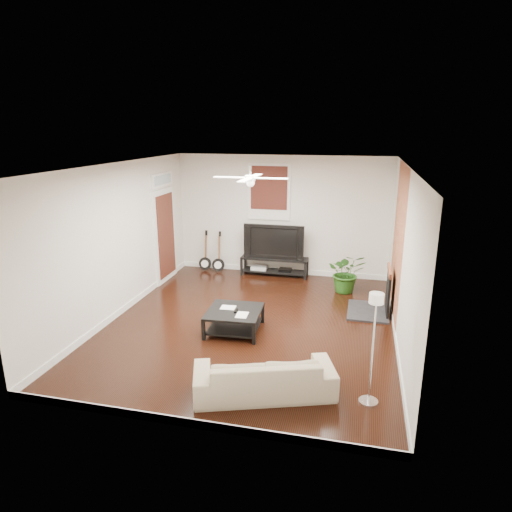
% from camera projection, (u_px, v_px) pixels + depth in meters
% --- Properties ---
extents(room, '(5.01, 6.01, 2.81)m').
position_uv_depth(room, '(251.00, 248.00, 7.69)').
color(room, black).
rests_on(room, ground).
extents(brick_accent, '(0.02, 2.20, 2.80)m').
position_uv_depth(brick_accent, '(398.00, 243.00, 8.07)').
color(brick_accent, '#994D31').
rests_on(brick_accent, floor).
extents(fireplace, '(0.80, 1.10, 0.92)m').
position_uv_depth(fireplace, '(377.00, 290.00, 8.39)').
color(fireplace, black).
rests_on(fireplace, floor).
extents(window_back, '(1.00, 0.06, 1.30)m').
position_uv_depth(window_back, '(269.00, 192.00, 10.38)').
color(window_back, '#3E1410').
rests_on(window_back, wall_back).
extents(door_left, '(0.08, 1.00, 2.50)m').
position_uv_depth(door_left, '(165.00, 227.00, 10.05)').
color(door_left, white).
rests_on(door_left, wall_left).
extents(tv_stand, '(1.57, 0.42, 0.44)m').
position_uv_depth(tv_stand, '(274.00, 266.00, 10.64)').
color(tv_stand, black).
rests_on(tv_stand, floor).
extents(tv, '(1.41, 0.18, 0.81)m').
position_uv_depth(tv, '(275.00, 241.00, 10.48)').
color(tv, black).
rests_on(tv, tv_stand).
extents(coffee_table, '(0.95, 0.95, 0.38)m').
position_uv_depth(coffee_table, '(234.00, 321.00, 7.72)').
color(coffee_table, black).
rests_on(coffee_table, floor).
extents(sofa, '(1.97, 1.28, 0.54)m').
position_uv_depth(sofa, '(264.00, 375.00, 5.88)').
color(sofa, '#C3A892').
rests_on(sofa, floor).
extents(floor_lamp, '(0.31, 0.31, 1.50)m').
position_uv_depth(floor_lamp, '(372.00, 350.00, 5.55)').
color(floor_lamp, silver).
rests_on(floor_lamp, floor).
extents(potted_plant, '(0.86, 0.77, 0.87)m').
position_uv_depth(potted_plant, '(347.00, 272.00, 9.50)').
color(potted_plant, '#235718').
rests_on(potted_plant, floor).
extents(guitar_left, '(0.33, 0.24, 0.99)m').
position_uv_depth(guitar_left, '(205.00, 251.00, 10.92)').
color(guitar_left, black).
rests_on(guitar_left, floor).
extents(guitar_right, '(0.34, 0.27, 0.99)m').
position_uv_depth(guitar_right, '(218.00, 252.00, 10.81)').
color(guitar_right, black).
rests_on(guitar_right, floor).
extents(ceiling_fan, '(1.24, 1.24, 0.32)m').
position_uv_depth(ceiling_fan, '(250.00, 178.00, 7.35)').
color(ceiling_fan, white).
rests_on(ceiling_fan, ceiling).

